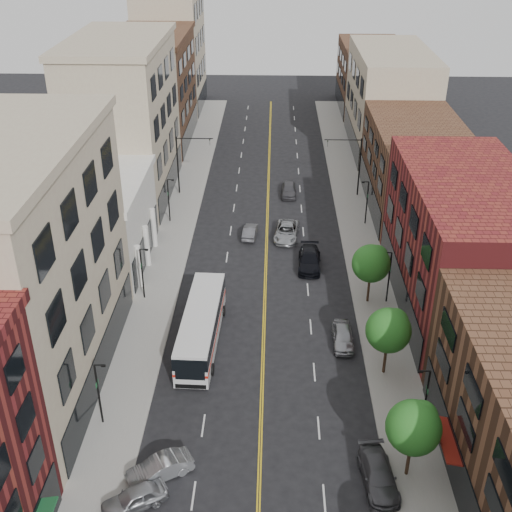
# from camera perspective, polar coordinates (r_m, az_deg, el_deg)

# --- Properties ---
(sidewalk_left) EXTENTS (4.00, 110.00, 0.15)m
(sidewalk_left) POSITION_cam_1_polar(r_m,az_deg,el_deg) (68.77, -7.42, 1.24)
(sidewalk_left) COLOR gray
(sidewalk_left) RESTS_ON ground
(sidewalk_right) EXTENTS (4.00, 110.00, 0.15)m
(sidewalk_right) POSITION_cam_1_polar(r_m,az_deg,el_deg) (68.59, 9.33, 1.01)
(sidewalk_right) COLOR gray
(sidewalk_right) RESTS_ON ground
(bldg_l_tanoffice) EXTENTS (10.00, 22.00, 18.00)m
(bldg_l_tanoffice) POSITION_cam_1_polar(r_m,az_deg,el_deg) (47.76, -20.23, -1.55)
(bldg_l_tanoffice) COLOR tan
(bldg_l_tanoffice) RESTS_ON ground
(bldg_l_white) EXTENTS (10.00, 14.00, 8.00)m
(bldg_l_white) POSITION_cam_1_polar(r_m,az_deg,el_deg) (65.02, -14.25, 2.71)
(bldg_l_white) COLOR silver
(bldg_l_white) RESTS_ON ground
(bldg_l_far_a) EXTENTS (10.00, 20.00, 18.00)m
(bldg_l_far_a) POSITION_cam_1_polar(r_m,az_deg,el_deg) (78.54, -11.62, 11.53)
(bldg_l_far_a) COLOR tan
(bldg_l_far_a) RESTS_ON ground
(bldg_l_far_b) EXTENTS (10.00, 20.00, 15.00)m
(bldg_l_far_b) POSITION_cam_1_polar(r_m,az_deg,el_deg) (97.78, -9.06, 14.27)
(bldg_l_far_b) COLOR brown
(bldg_l_far_b) RESTS_ON ground
(bldg_l_far_c) EXTENTS (10.00, 16.00, 20.00)m
(bldg_l_far_c) POSITION_cam_1_polar(r_m,az_deg,el_deg) (114.53, -7.59, 17.81)
(bldg_l_far_c) COLOR tan
(bldg_l_far_c) RESTS_ON ground
(bldg_r_mid) EXTENTS (10.00, 22.00, 12.00)m
(bldg_r_mid) POSITION_cam_1_polar(r_m,az_deg,el_deg) (57.82, 17.93, 0.94)
(bldg_r_mid) COLOR maroon
(bldg_r_mid) RESTS_ON ground
(bldg_r_far_a) EXTENTS (10.00, 20.00, 10.00)m
(bldg_r_far_a) POSITION_cam_1_polar(r_m,az_deg,el_deg) (76.79, 13.99, 7.69)
(bldg_r_far_a) COLOR brown
(bldg_r_far_a) RESTS_ON ground
(bldg_r_far_b) EXTENTS (10.00, 22.00, 14.00)m
(bldg_r_far_b) POSITION_cam_1_polar(r_m,az_deg,el_deg) (95.78, 11.77, 13.41)
(bldg_r_far_b) COLOR tan
(bldg_r_far_b) RESTS_ON ground
(bldg_r_far_c) EXTENTS (10.00, 18.00, 11.00)m
(bldg_r_far_c) POSITION_cam_1_polar(r_m,az_deg,el_deg) (115.29, 10.15, 15.40)
(bldg_r_far_c) COLOR brown
(bldg_r_far_c) RESTS_ON ground
(tree_r_1) EXTENTS (3.40, 3.40, 5.59)m
(tree_r_1) POSITION_cam_1_polar(r_m,az_deg,el_deg) (41.17, 13.94, -14.43)
(tree_r_1) COLOR black
(tree_r_1) RESTS_ON sidewalk_right
(tree_r_2) EXTENTS (3.40, 3.40, 5.59)m
(tree_r_2) POSITION_cam_1_polar(r_m,az_deg,el_deg) (48.75, 11.79, -6.36)
(tree_r_2) COLOR black
(tree_r_2) RESTS_ON sidewalk_right
(tree_r_3) EXTENTS (3.40, 3.40, 5.59)m
(tree_r_3) POSITION_cam_1_polar(r_m,az_deg,el_deg) (57.09, 10.28, -0.55)
(tree_r_3) COLOR black
(tree_r_3) RESTS_ON sidewalk_right
(lamp_l_1) EXTENTS (0.81, 0.55, 5.05)m
(lamp_l_1) POSITION_cam_1_polar(r_m,az_deg,el_deg) (45.41, -13.80, -11.53)
(lamp_l_1) COLOR black
(lamp_l_1) RESTS_ON sidewalk_left
(lamp_l_2) EXTENTS (0.81, 0.55, 5.05)m
(lamp_l_2) POSITION_cam_1_polar(r_m,az_deg,el_deg) (58.09, -10.06, -1.29)
(lamp_l_2) COLOR black
(lamp_l_2) RESTS_ON sidewalk_left
(lamp_l_3) EXTENTS (0.81, 0.55, 5.05)m
(lamp_l_3) POSITION_cam_1_polar(r_m,az_deg,el_deg) (72.11, -7.75, 5.14)
(lamp_l_3) COLOR black
(lamp_l_3) RESTS_ON sidewalk_left
(lamp_r_1) EXTENTS (0.81, 0.55, 5.05)m
(lamp_r_1) POSITION_cam_1_polar(r_m,az_deg,el_deg) (45.11, 14.82, -12.01)
(lamp_r_1) COLOR black
(lamp_r_1) RESTS_ON sidewalk_right
(lamp_r_2) EXTENTS (0.81, 0.55, 5.05)m
(lamp_r_2) POSITION_cam_1_polar(r_m,az_deg,el_deg) (57.86, 11.72, -1.60)
(lamp_r_2) COLOR black
(lamp_r_2) RESTS_ON sidewalk_right
(lamp_r_3) EXTENTS (0.81, 0.55, 5.05)m
(lamp_r_3) POSITION_cam_1_polar(r_m,az_deg,el_deg) (71.92, 9.81, 4.91)
(lamp_r_3) COLOR black
(lamp_r_3) RESTS_ON sidewalk_right
(signal_mast_left) EXTENTS (4.49, 0.18, 7.20)m
(signal_mast_left) POSITION_cam_1_polar(r_m,az_deg,el_deg) (78.71, -6.47, 8.62)
(signal_mast_left) COLOR black
(signal_mast_left) RESTS_ON sidewalk_left
(signal_mast_right) EXTENTS (4.49, 0.18, 7.20)m
(signal_mast_right) POSITION_cam_1_polar(r_m,az_deg,el_deg) (78.54, 8.70, 8.43)
(signal_mast_right) COLOR black
(signal_mast_right) RESTS_ON sidewalk_right
(city_bus) EXTENTS (3.24, 12.17, 3.11)m
(city_bus) POSITION_cam_1_polar(r_m,az_deg,el_deg) (52.43, -4.89, -6.08)
(city_bus) COLOR silver
(city_bus) RESTS_ON ground
(car_angle_a) EXTENTS (4.26, 3.39, 1.36)m
(car_angle_a) POSITION_cam_1_polar(r_m,az_deg,el_deg) (41.50, -10.76, -20.41)
(car_angle_a) COLOR #999BA0
(car_angle_a) RESTS_ON ground
(car_angle_b) EXTENTS (4.40, 3.38, 1.39)m
(car_angle_b) POSITION_cam_1_polar(r_m,az_deg,el_deg) (42.80, -8.55, -18.16)
(car_angle_b) COLOR #AFB3B8
(car_angle_b) RESTS_ON ground
(car_parked_mid) EXTENTS (2.44, 5.03, 1.41)m
(car_parked_mid) POSITION_cam_1_polar(r_m,az_deg,el_deg) (42.67, 10.83, -18.60)
(car_parked_mid) COLOR #454549
(car_parked_mid) RESTS_ON ground
(car_parked_far) EXTENTS (1.73, 4.25, 1.44)m
(car_parked_far) POSITION_cam_1_polar(r_m,az_deg,el_deg) (53.23, 7.74, -7.09)
(car_parked_far) COLOR #94959B
(car_parked_far) RESTS_ON ground
(car_lane_behind) EXTENTS (1.70, 3.97, 1.27)m
(car_lane_behind) POSITION_cam_1_polar(r_m,az_deg,el_deg) (69.15, -0.53, 2.19)
(car_lane_behind) COLOR #4B4B50
(car_lane_behind) RESTS_ON ground
(car_lane_a) EXTENTS (2.43, 5.48, 1.56)m
(car_lane_a) POSITION_cam_1_polar(r_m,az_deg,el_deg) (63.56, 4.77, -0.35)
(car_lane_a) COLOR black
(car_lane_a) RESTS_ON ground
(car_lane_b) EXTENTS (3.04, 5.59, 1.49)m
(car_lane_b) POSITION_cam_1_polar(r_m,az_deg,el_deg) (68.99, 2.74, 2.19)
(car_lane_b) COLOR #9CA0A4
(car_lane_b) RESTS_ON ground
(car_lane_c) EXTENTS (1.90, 4.48, 1.51)m
(car_lane_c) POSITION_cam_1_polar(r_m,az_deg,el_deg) (79.36, 2.94, 5.93)
(car_lane_c) COLOR #46464B
(car_lane_c) RESTS_ON ground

